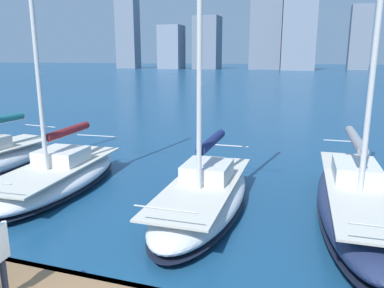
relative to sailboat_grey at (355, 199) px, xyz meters
name	(u,v)px	position (x,y,z in m)	size (l,w,h in m)	color
city_skyline	(340,23)	(-6.20, -150.80, 17.35)	(169.78, 23.83, 54.92)	slate
sailboat_grey	(355,199)	(0.00, 0.00, 0.00)	(2.50, 9.28, 11.78)	navy
sailboat_navy	(204,194)	(4.73, 0.86, -0.08)	(2.67, 7.71, 10.72)	silver
sailboat_maroon	(57,174)	(10.82, 0.52, -0.10)	(3.34, 7.78, 12.46)	white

